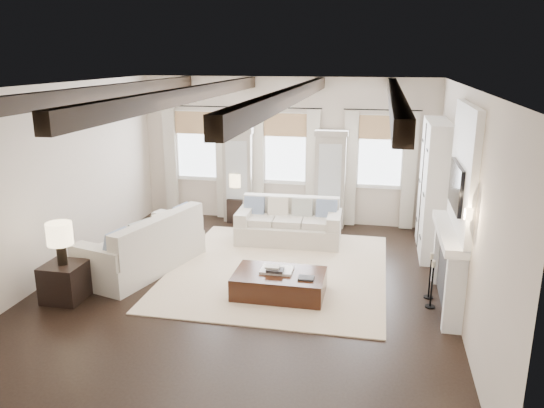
% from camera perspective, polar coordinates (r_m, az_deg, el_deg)
% --- Properties ---
extents(ground, '(7.50, 7.50, 0.00)m').
position_cam_1_polar(ground, '(8.72, -2.99, -8.95)').
color(ground, black).
rests_on(ground, ground).
extents(room_shell, '(6.54, 7.54, 3.22)m').
position_cam_1_polar(room_shell, '(8.83, 3.02, 4.28)').
color(room_shell, beige).
rests_on(room_shell, ground).
extents(area_rug, '(3.70, 4.17, 0.02)m').
position_cam_1_polar(area_rug, '(9.37, 0.67, -7.05)').
color(area_rug, beige).
rests_on(area_rug, ground).
extents(sofa_back, '(2.09, 1.00, 0.88)m').
position_cam_1_polar(sofa_back, '(10.65, 1.85, -2.25)').
color(sofa_back, beige).
rests_on(sofa_back, ground).
extents(sofa_left, '(1.64, 2.53, 1.00)m').
position_cam_1_polar(sofa_left, '(9.52, -13.46, -4.63)').
color(sofa_left, beige).
rests_on(sofa_left, ground).
extents(ottoman, '(1.41, 0.88, 0.37)m').
position_cam_1_polar(ottoman, '(8.38, 0.79, -8.61)').
color(ottoman, black).
rests_on(ottoman, ground).
extents(tray, '(0.50, 0.38, 0.04)m').
position_cam_1_polar(tray, '(8.38, 0.53, -7.09)').
color(tray, white).
rests_on(tray, ottoman).
extents(book_lower, '(0.26, 0.20, 0.04)m').
position_cam_1_polar(book_lower, '(8.26, 0.34, -7.12)').
color(book_lower, '#262628').
rests_on(book_lower, tray).
extents(book_upper, '(0.22, 0.17, 0.03)m').
position_cam_1_polar(book_upper, '(8.30, 0.06, -6.76)').
color(book_upper, beige).
rests_on(book_upper, book_lower).
extents(book_loose, '(0.24, 0.18, 0.03)m').
position_cam_1_polar(book_loose, '(8.11, 3.69, -7.96)').
color(book_loose, '#262628').
rests_on(book_loose, ottoman).
extents(side_table_front, '(0.58, 0.58, 0.58)m').
position_cam_1_polar(side_table_front, '(8.79, -21.38, -7.80)').
color(side_table_front, black).
rests_on(side_table_front, ground).
extents(lamp_front, '(0.38, 0.38, 0.66)m').
position_cam_1_polar(lamp_front, '(8.54, -21.87, -3.24)').
color(lamp_front, black).
rests_on(lamp_front, side_table_front).
extents(side_table_back, '(0.36, 0.36, 0.55)m').
position_cam_1_polar(side_table_back, '(11.99, -3.82, -0.61)').
color(side_table_back, black).
rests_on(side_table_back, ground).
extents(lamp_back, '(0.33, 0.33, 0.56)m').
position_cam_1_polar(lamp_back, '(11.82, -3.88, 2.45)').
color(lamp_back, black).
rests_on(lamp_back, side_table_back).
extents(candlestick_near, '(0.15, 0.15, 0.74)m').
position_cam_1_polar(candlestick_near, '(8.30, 16.79, -8.67)').
color(candlestick_near, black).
rests_on(candlestick_near, ground).
extents(candlestick_far, '(0.15, 0.15, 0.74)m').
position_cam_1_polar(candlestick_far, '(8.60, 16.61, -7.79)').
color(candlestick_far, black).
rests_on(candlestick_far, ground).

